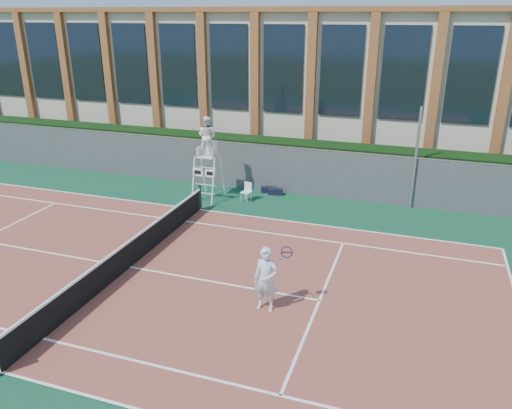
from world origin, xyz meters
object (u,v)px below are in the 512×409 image
(steel_pole, at_px, (416,159))
(plastic_chair, at_px, (247,190))
(umpire_chair, at_px, (207,138))
(tennis_player, at_px, (266,279))

(steel_pole, relative_size, plastic_chair, 5.18)
(steel_pole, xyz_separation_m, umpire_chair, (-8.77, -1.65, 0.58))
(steel_pole, bearing_deg, tennis_player, -109.96)
(tennis_player, bearing_deg, steel_pole, 70.04)
(plastic_chair, height_order, tennis_player, tennis_player)
(steel_pole, distance_m, tennis_player, 10.31)
(umpire_chair, height_order, tennis_player, umpire_chair)
(steel_pole, height_order, tennis_player, steel_pole)
(steel_pole, bearing_deg, plastic_chair, -168.23)
(plastic_chair, distance_m, tennis_player, 8.90)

